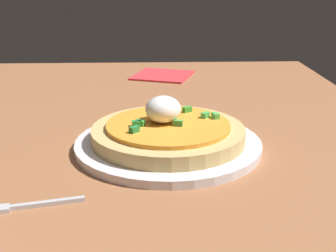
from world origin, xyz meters
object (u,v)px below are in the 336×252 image
at_px(plate, 168,143).
at_px(pizza, 168,130).
at_px(fork, 25,206).
at_px(napkin, 163,75).

xyz_separation_m(plate, pizza, (0.00, 0.00, 0.02)).
xyz_separation_m(fork, napkin, (0.62, -0.16, -0.00)).
bearing_deg(pizza, plate, -103.60).
bearing_deg(plate, napkin, -0.53).
height_order(fork, napkin, same).
bearing_deg(fork, napkin, -118.17).
bearing_deg(napkin, fork, 165.14).
distance_m(pizza, fork, 0.23).
height_order(plate, napkin, plate).
relative_size(plate, pizza, 1.22).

